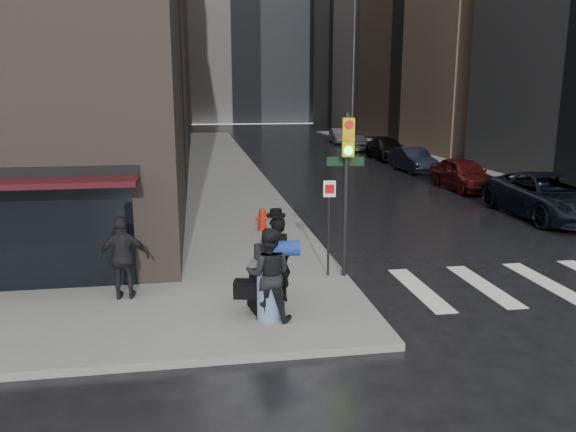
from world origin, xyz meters
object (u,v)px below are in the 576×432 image
man_overcoat (273,265)px  man_greycoat (124,258)px  man_jeans (268,274)px  traffic_light (345,173)px  parked_car_3 (387,149)px  parked_car_1 (463,174)px  parked_car_5 (340,136)px  parked_car_4 (357,142)px  parked_car_0 (549,196)px  fire_hydrant (262,220)px  parked_car_2 (413,160)px

man_overcoat → man_greycoat: size_ratio=1.13×
man_greycoat → man_jeans: bearing=151.3°
traffic_light → parked_car_3: 26.10m
man_jeans → parked_car_1: bearing=-115.2°
parked_car_5 → parked_car_4: bearing=-87.1°
man_greycoat → parked_car_1: size_ratio=0.41×
man_jeans → traffic_light: 3.50m
parked_car_4 → man_overcoat: bearing=-110.0°
man_jeans → traffic_light: bearing=-119.6°
parked_car_0 → parked_car_1: bearing=94.7°
man_jeans → parked_car_1: size_ratio=0.42×
man_jeans → traffic_light: traffic_light is taller
parked_car_4 → man_greycoat: bearing=-115.4°
man_overcoat → parked_car_3: (11.39, 25.74, -0.30)m
man_overcoat → parked_car_3: bearing=-131.7°
man_jeans → parked_car_0: (11.32, 8.00, -0.27)m
man_jeans → parked_car_1: (11.05, 14.18, -0.33)m
fire_hydrant → parked_car_0: parked_car_0 is taller
parked_car_3 → parked_car_5: parked_car_3 is taller
fire_hydrant → parked_car_1: 12.43m
man_overcoat → fire_hydrant: size_ratio=2.85×
fire_hydrant → parked_car_2: size_ratio=0.17×
fire_hydrant → parked_car_4: bearing=67.5°
parked_car_3 → man_greycoat: bearing=-119.9°
fire_hydrant → parked_car_1: parked_car_1 is taller
parked_car_4 → parked_car_5: bearing=87.2°
traffic_light → parked_car_0: size_ratio=0.67×
traffic_light → parked_car_4: (9.15, 30.41, -1.99)m
man_jeans → man_overcoat: bearing=-91.0°
man_greycoat → parked_car_3: man_greycoat is taller
parked_car_5 → parked_car_1: bearing=-86.2°
traffic_light → parked_car_4: traffic_light is taller
parked_car_0 → parked_car_1: (-0.27, 6.18, -0.06)m
traffic_light → parked_car_5: (9.36, 36.60, -1.99)m
fire_hydrant → parked_car_1: size_ratio=0.16×
parked_car_3 → parked_car_1: bearing=-92.2°
parked_car_2 → parked_car_5: parked_car_2 is taller
parked_car_1 → parked_car_2: parked_car_1 is taller
man_greycoat → parked_car_1: man_greycoat is taller
fire_hydrant → parked_car_4: size_ratio=0.18×
parked_car_1 → parked_car_5: (0.42, 24.72, -0.08)m
man_greycoat → traffic_light: traffic_light is taller
fire_hydrant → man_jeans: bearing=-95.8°
traffic_light → fire_hydrant: traffic_light is taller
man_greycoat → parked_car_2: (13.93, 18.70, -0.38)m
parked_car_3 → parked_car_4: parked_car_3 is taller
traffic_light → parked_car_3: (9.48, 24.23, -1.95)m
traffic_light → parked_car_3: size_ratio=0.79×
fire_hydrant → parked_car_0: (10.59, 0.74, 0.34)m
fire_hydrant → parked_car_2: bearing=51.8°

